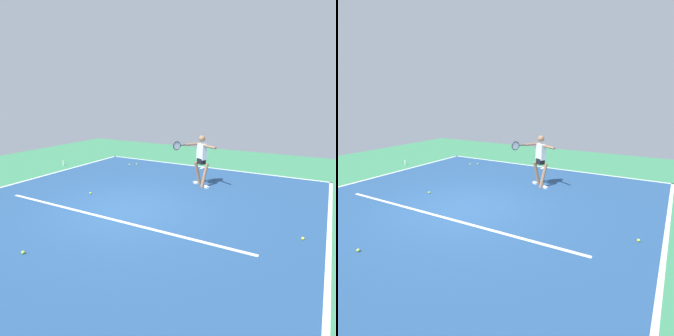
{
  "view_description": "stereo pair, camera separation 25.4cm",
  "coord_description": "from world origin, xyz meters",
  "views": [
    {
      "loc": [
        -4.7,
        6.14,
        3.04
      ],
      "look_at": [
        -0.48,
        -1.51,
        0.9
      ],
      "focal_mm": 31.31,
      "sensor_mm": 36.0,
      "label": 1
    },
    {
      "loc": [
        -4.92,
        6.01,
        3.04
      ],
      "look_at": [
        -0.48,
        -1.51,
        0.9
      ],
      "focal_mm": 31.31,
      "sensor_mm": 36.0,
      "label": 2
    }
  ],
  "objects": [
    {
      "name": "ground_plane",
      "position": [
        0.0,
        0.0,
        0.0
      ],
      "size": [
        20.78,
        20.78,
        0.0
      ],
      "primitive_type": "plane",
      "color": "#388456"
    },
    {
      "name": "court_surface",
      "position": [
        0.0,
        0.0,
        0.0
      ],
      "size": [
        10.03,
        11.39,
        0.0
      ],
      "primitive_type": "cube",
      "color": "navy",
      "rests_on": "ground_plane"
    },
    {
      "name": "court_line_baseline_near",
      "position": [
        0.0,
        -5.64,
        0.0
      ],
      "size": [
        10.03,
        0.1,
        0.01
      ],
      "primitive_type": "cube",
      "color": "white",
      "rests_on": "ground_plane"
    },
    {
      "name": "court_line_sideline_left",
      "position": [
        -4.97,
        0.0,
        0.0
      ],
      "size": [
        0.1,
        11.39,
        0.01
      ],
      "primitive_type": "cube",
      "color": "white",
      "rests_on": "ground_plane"
    },
    {
      "name": "court_line_sideline_right",
      "position": [
        4.97,
        0.0,
        0.0
      ],
      "size": [
        0.1,
        11.39,
        0.01
      ],
      "primitive_type": "cube",
      "color": "white",
      "rests_on": "ground_plane"
    },
    {
      "name": "court_line_service",
      "position": [
        0.0,
        0.78,
        0.0
      ],
      "size": [
        7.52,
        0.1,
        0.01
      ],
      "primitive_type": "cube",
      "color": "white",
      "rests_on": "ground_plane"
    },
    {
      "name": "court_line_centre_mark",
      "position": [
        0.0,
        -5.44,
        0.0
      ],
      "size": [
        0.1,
        0.3,
        0.01
      ],
      "primitive_type": "cube",
      "color": "white",
      "rests_on": "ground_plane"
    },
    {
      "name": "tennis_player",
      "position": [
        -0.95,
        -2.98,
        1.02
      ],
      "size": [
        1.32,
        1.09,
        1.78
      ],
      "rotation": [
        0.0,
        0.0,
        -0.52
      ],
      "color": "#9E7051",
      "rests_on": "ground_plane"
    },
    {
      "name": "tennis_ball_near_player",
      "position": [
        -4.46,
        -0.37,
        0.03
      ],
      "size": [
        0.07,
        0.07,
        0.07
      ],
      "primitive_type": "sphere",
      "color": "#CCE033",
      "rests_on": "ground_plane"
    },
    {
      "name": "tennis_ball_near_service_line",
      "position": [
        1.77,
        -0.44,
        0.03
      ],
      "size": [
        0.07,
        0.07,
        0.07
      ],
      "primitive_type": "sphere",
      "color": "#CCE033",
      "rests_on": "ground_plane"
    },
    {
      "name": "tennis_ball_by_sideline",
      "position": [
        2.84,
        -4.57,
        0.03
      ],
      "size": [
        0.07,
        0.07,
        0.07
      ],
      "primitive_type": "sphere",
      "color": "#C6E53D",
      "rests_on": "ground_plane"
    },
    {
      "name": "tennis_ball_by_baseline",
      "position": [
        0.34,
        2.95,
        0.03
      ],
      "size": [
        0.07,
        0.07,
        0.07
      ],
      "primitive_type": "sphere",
      "color": "#C6E53D",
      "rests_on": "ground_plane"
    },
    {
      "name": "tennis_ball_centre_court",
      "position": [
        3.09,
        -4.35,
        0.03
      ],
      "size": [
        0.07,
        0.07,
        0.07
      ],
      "primitive_type": "sphere",
      "color": "yellow",
      "rests_on": "ground_plane"
    },
    {
      "name": "water_bottle",
      "position": [
        5.68,
        -2.88,
        0.11
      ],
      "size": [
        0.07,
        0.07,
        0.22
      ],
      "primitive_type": "cylinder",
      "color": "white",
      "rests_on": "ground_plane"
    }
  ]
}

